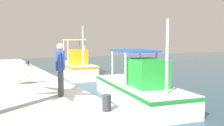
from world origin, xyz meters
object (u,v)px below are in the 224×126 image
(fishing_boat_nearest, at_px, (76,67))
(fishing_boat_second, at_px, (139,88))
(pelican, at_px, (20,75))
(mooring_bollard_nearest, at_px, (27,63))
(mooring_bollard_second, at_px, (107,103))
(fisherman_standing, at_px, (61,67))

(fishing_boat_nearest, distance_m, fishing_boat_second, 8.18)
(pelican, bearing_deg, fishing_boat_nearest, 143.07)
(fishing_boat_nearest, height_order, fishing_boat_second, fishing_boat_nearest)
(mooring_bollard_nearest, relative_size, mooring_bollard_second, 0.90)
(pelican, bearing_deg, fishing_boat_second, 63.47)
(fishing_boat_second, distance_m, mooring_bollard_nearest, 10.13)
(pelican, xyz_separation_m, mooring_bollard_nearest, (-7.51, 1.44, -0.21))
(fishing_boat_nearest, bearing_deg, mooring_bollard_nearest, -116.24)
(fishing_boat_nearest, relative_size, mooring_bollard_second, 12.51)
(mooring_bollard_second, bearing_deg, fishing_boat_second, 134.13)
(fishing_boat_nearest, bearing_deg, pelican, -36.93)
(mooring_bollard_nearest, height_order, mooring_bollard_second, mooring_bollard_second)
(fishing_boat_nearest, bearing_deg, fishing_boat_second, -0.90)
(fishing_boat_nearest, bearing_deg, mooring_bollard_second, -15.55)
(pelican, distance_m, mooring_bollard_second, 5.24)
(fishing_boat_nearest, bearing_deg, fisherman_standing, -22.36)
(mooring_bollard_second, bearing_deg, fisherman_standing, -166.22)
(fisherman_standing, bearing_deg, mooring_bollard_second, 13.78)
(fishing_boat_second, xyz_separation_m, mooring_bollard_second, (2.85, -2.94, 0.38))
(fisherman_standing, distance_m, mooring_bollard_nearest, 10.35)
(fishing_boat_second, relative_size, pelican, 6.44)
(fisherman_standing, distance_m, mooring_bollard_second, 2.42)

